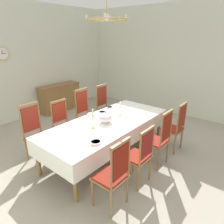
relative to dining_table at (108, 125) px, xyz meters
name	(u,v)px	position (x,y,z in m)	size (l,w,h in m)	color
ground	(108,155)	(0.00, 0.00, -0.72)	(6.74, 6.81, 0.04)	#A59C8E
back_wall	(18,63)	(0.00, 3.44, 0.99)	(6.74, 0.08, 3.39)	silver
right_wall	(178,61)	(3.41, 0.00, 0.99)	(0.08, 6.81, 3.39)	silver
dining_table	(108,125)	(0.00, 0.00, 0.00)	(2.90, 1.22, 0.77)	brown
tablecloth	(108,125)	(0.00, 0.00, 0.00)	(2.92, 1.24, 0.34)	white
chair_south_a	(113,174)	(-1.06, -1.02, -0.11)	(0.44, 0.42, 1.14)	#905C32
chair_north_a	(35,132)	(-1.06, 1.02, -0.10)	(0.44, 0.42, 1.19)	olive
chair_south_b	(139,155)	(-0.36, -1.01, -0.13)	(0.44, 0.42, 1.07)	brown
chair_north_b	(64,123)	(-0.36, 1.01, -0.13)	(0.44, 0.42, 1.09)	brown
chair_south_c	(159,138)	(0.34, -1.02, -0.11)	(0.44, 0.42, 1.16)	olive
chair_north_c	(86,113)	(0.34, 1.02, -0.09)	(0.44, 0.42, 1.22)	olive
chair_south_d	(175,126)	(1.07, -1.01, -0.12)	(0.44, 0.42, 1.12)	olive
chair_north_d	(105,106)	(1.07, 1.02, -0.09)	(0.44, 0.42, 1.19)	brown
soup_tureen	(106,118)	(-0.06, 0.00, 0.18)	(0.28, 0.28, 0.22)	white
candlestick_west	(93,121)	(-0.42, 0.00, 0.23)	(0.07, 0.07, 0.39)	gold
candlestick_east	(120,110)	(0.42, 0.00, 0.20)	(0.07, 0.07, 0.33)	gold
bowl_near_left	(102,112)	(0.30, 0.43, 0.09)	(0.16, 0.16, 0.03)	white
bowl_near_right	(96,142)	(-0.81, -0.44, 0.09)	(0.19, 0.19, 0.04)	white
bowl_far_left	(110,107)	(0.66, 0.50, 0.09)	(0.16, 0.16, 0.04)	white
bowl_far_right	(91,114)	(0.03, 0.50, 0.09)	(0.19, 0.19, 0.04)	white
spoon_primary	(104,111)	(0.41, 0.45, 0.08)	(0.07, 0.17, 0.01)	gold
spoon_secondary	(89,146)	(-0.94, -0.41, 0.08)	(0.07, 0.17, 0.01)	gold
sideboard	(60,97)	(1.11, 3.13, -0.25)	(1.44, 0.48, 0.90)	olive
mounted_clock	(2,54)	(-0.44, 3.37, 1.29)	(0.35, 0.06, 0.35)	#D1B251
chandelier	(107,19)	(0.00, 0.00, 2.01)	(0.73, 0.73, 0.66)	gold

